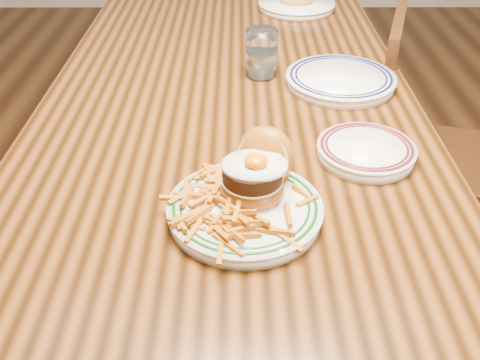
{
  "coord_description": "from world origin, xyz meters",
  "views": [
    {
      "loc": [
        0.02,
        -1.14,
        1.3
      ],
      "look_at": [
        0.02,
        -0.44,
        0.81
      ],
      "focal_mm": 40.0,
      "sensor_mm": 36.0,
      "label": 1
    }
  ],
  "objects_px": {
    "main_plate": "(248,195)",
    "side_plate": "(366,150)",
    "table": "(230,123)",
    "chair_right": "(415,143)"
  },
  "relations": [
    {
      "from": "main_plate",
      "to": "side_plate",
      "type": "relative_size",
      "value": 1.45
    },
    {
      "from": "table",
      "to": "main_plate",
      "type": "bearing_deg",
      "value": -85.44
    },
    {
      "from": "table",
      "to": "chair_right",
      "type": "bearing_deg",
      "value": 24.9
    },
    {
      "from": "chair_right",
      "to": "side_plate",
      "type": "height_order",
      "value": "chair_right"
    },
    {
      "from": "chair_right",
      "to": "main_plate",
      "type": "xyz_separation_m",
      "value": [
        -0.53,
        -0.72,
        0.34
      ]
    },
    {
      "from": "chair_right",
      "to": "main_plate",
      "type": "bearing_deg",
      "value": 71.26
    },
    {
      "from": "table",
      "to": "side_plate",
      "type": "bearing_deg",
      "value": -48.39
    },
    {
      "from": "chair_right",
      "to": "table",
      "type": "bearing_deg",
      "value": 42.48
    },
    {
      "from": "table",
      "to": "chair_right",
      "type": "relative_size",
      "value": 1.93
    },
    {
      "from": "table",
      "to": "chair_right",
      "type": "height_order",
      "value": "chair_right"
    }
  ]
}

